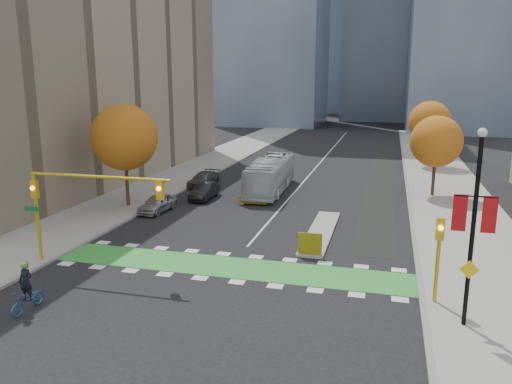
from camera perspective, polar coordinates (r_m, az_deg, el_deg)
The scene contains 22 objects.
ground at distance 26.43m, azimuth -4.05°, elevation -9.68°, with size 300.00×300.00×0.00m, color black.
sidewalk_west at distance 49.19m, azimuth -11.39°, elevation 0.79°, with size 7.00×120.00×0.15m, color gray.
sidewalk_east at distance 44.54m, azimuth 21.57°, elevation -1.12°, with size 7.00×120.00×0.15m, color gray.
curb_west at distance 47.76m, azimuth -7.62°, elevation 0.57°, with size 0.30×120.00×0.16m, color gray.
curb_east at distance 44.25m, azimuth 17.07°, elevation -0.87°, with size 0.30×120.00×0.16m, color gray.
bike_crossing at distance 27.75m, azimuth -3.03°, elevation -8.54°, with size 20.00×3.00×0.01m, color green.
centre_line at distance 64.37m, azimuth 7.60°, elevation 3.66°, with size 0.15×70.00×0.01m, color silver.
bike_lane_paint at distance 54.01m, azimuth 14.11°, elevation 1.64°, with size 2.50×50.00×0.01m, color black.
median_island at distance 33.83m, azimuth 7.41°, elevation -4.53°, with size 1.60×10.00×0.16m, color gray.
hazard_board at distance 29.09m, azimuth 6.17°, elevation -5.91°, with size 1.40×0.12×1.30m, color yellow.
building_west at distance 55.36m, azimuth -21.14°, elevation 14.46°, with size 16.00×44.00×25.00m, color gray.
tree_west at distance 40.65m, azimuth -14.81°, elevation 6.05°, with size 5.20×5.20×8.22m.
tree_east_near at distance 45.53m, azimuth 19.91°, elevation 5.44°, with size 4.40×4.40×7.08m.
tree_east_far at distance 61.41m, azimuth 19.24°, elevation 7.55°, with size 4.80×4.80×7.65m.
traffic_signal_west at distance 28.31m, azimuth -19.89°, elevation -0.34°, with size 8.53×0.56×5.20m.
traffic_signal_east at distance 23.84m, azimuth 20.16°, elevation -5.99°, with size 0.35×0.43×4.10m.
banner_lamppost at distance 21.55m, azimuth 23.63°, elevation -3.03°, with size 1.65×0.36×8.28m.
cyclist at distance 24.67m, azimuth -24.67°, elevation -10.63°, with size 0.72×2.01×2.31m.
bus at distance 45.45m, azimuth 1.65°, elevation 1.98°, with size 2.64×11.26×3.14m, color silver.
parked_car_a at distance 39.39m, azimuth -11.20°, elevation -1.27°, with size 1.63×4.05×1.38m, color #ABABB0.
parked_car_b at distance 43.06m, azimuth -5.90°, elevation 0.12°, with size 1.48×4.25×1.40m, color black.
parked_car_c at distance 48.33m, azimuth -6.01°, elevation 1.48°, with size 1.87×4.60×1.34m, color #4E4E53.
Camera 1 is at (8.07, -23.06, 10.09)m, focal length 35.00 mm.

